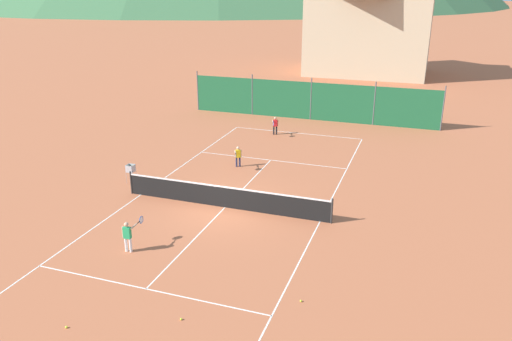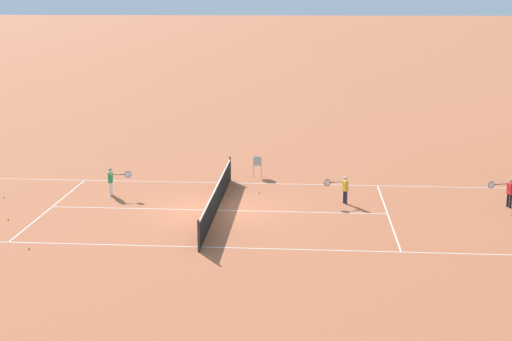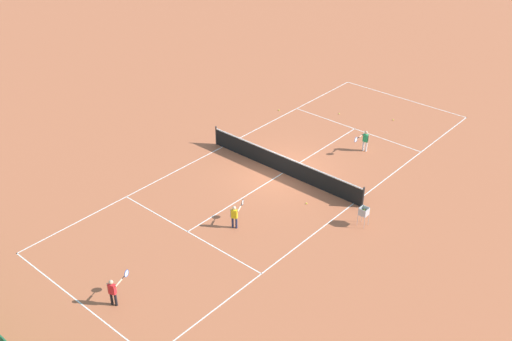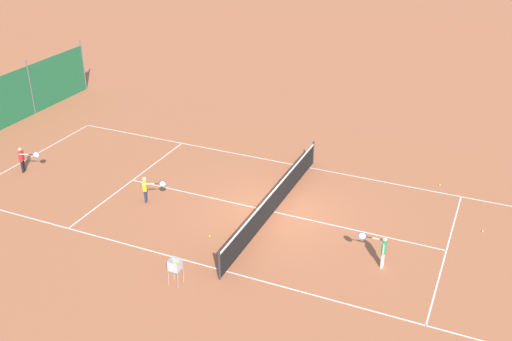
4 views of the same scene
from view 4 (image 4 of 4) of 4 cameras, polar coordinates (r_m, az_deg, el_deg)
ground_plane at (r=22.86m, az=1.70°, el=-3.96°), size 600.00×600.00×0.00m
court_line_markings at (r=22.85m, az=1.70°, el=-3.95°), size 8.25×23.85×0.01m
tennis_net at (r=22.60m, az=1.71°, el=-2.87°), size 9.18×0.08×1.06m
player_far_baseline at (r=20.00m, az=11.92°, el=-7.31°), size 0.39×0.98×1.15m
player_far_service at (r=27.36m, az=-21.34°, el=1.13°), size 0.36×1.00×1.14m
player_near_service at (r=23.59m, az=-10.39°, el=-1.59°), size 0.41×0.96×1.09m
tennis_ball_by_net_left at (r=25.80m, az=17.09°, el=-1.31°), size 0.07×0.07×0.07m
tennis_ball_alley_right at (r=21.43m, az=-4.44°, el=-6.24°), size 0.07×0.07×0.07m
tennis_ball_alley_left at (r=23.13m, az=20.76°, el=-5.42°), size 0.07×0.07×0.07m
ball_hopper at (r=18.99m, az=-7.71°, el=-9.02°), size 0.36×0.36×0.89m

